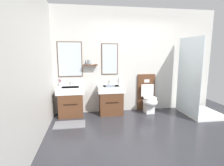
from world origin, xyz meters
TOP-DOWN VIEW (x-y plane):
  - ground_plane at (0.00, 0.00)m, footprint 5.68×4.68m
  - wall_back at (-0.02, 1.68)m, footprint 4.48×0.27m
  - wall_left at (-2.18, 0.00)m, footprint 0.12×3.48m
  - bath_mat at (-1.68, 0.83)m, footprint 0.68×0.44m
  - vanity_sink_left at (-1.68, 1.42)m, footprint 0.68×0.48m
  - tap_on_left_sink at (-1.68, 1.59)m, footprint 0.03×0.13m
  - vanity_sink_right at (-0.67, 1.42)m, footprint 0.68×0.48m
  - tap_on_right_sink at (-0.67, 1.59)m, footprint 0.03×0.13m
  - toilet at (0.34, 1.42)m, footprint 0.48×0.63m
  - toothbrush_cup at (-1.94, 1.58)m, footprint 0.07×0.07m
  - soap_dispenser at (-0.40, 1.59)m, footprint 0.06×0.06m
  - folded_hand_towel at (-0.71, 1.28)m, footprint 0.22×0.16m
  - shower_tray at (1.48, 1.00)m, footprint 0.90×0.99m

SIDE VIEW (x-z plane):
  - ground_plane at x=0.00m, z-range -0.10..0.00m
  - bath_mat at x=-1.68m, z-range 0.00..0.01m
  - toilet at x=0.34m, z-range -0.12..0.88m
  - vanity_sink_left at x=-1.68m, z-range 0.02..0.76m
  - vanity_sink_right at x=-0.67m, z-range 0.02..0.76m
  - shower_tray at x=1.48m, z-range -0.55..1.40m
  - folded_hand_towel at x=-0.71m, z-range 0.74..0.79m
  - toothbrush_cup at x=-1.94m, z-range 0.70..0.91m
  - tap_on_left_sink at x=-1.68m, z-range 0.76..0.87m
  - tap_on_right_sink at x=-0.67m, z-range 0.76..0.87m
  - soap_dispenser at x=-0.40m, z-range 0.73..0.92m
  - wall_left at x=-2.18m, z-range 0.00..2.73m
  - wall_back at x=-0.02m, z-range 0.00..2.73m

